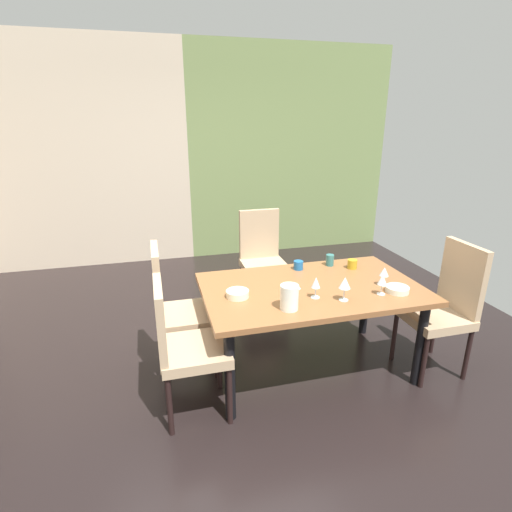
{
  "coord_description": "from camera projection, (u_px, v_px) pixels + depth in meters",
  "views": [
    {
      "loc": [
        -0.57,
        -2.7,
        1.91
      ],
      "look_at": [
        0.22,
        0.24,
        0.85
      ],
      "focal_mm": 28.0,
      "sensor_mm": 36.0,
      "label": 1
    }
  ],
  "objects": [
    {
      "name": "wine_glass_corner",
      "position": [
        382.0,
        280.0,
        2.82
      ],
      "size": [
        0.07,
        0.07,
        0.15
      ],
      "color": "silver",
      "rests_on": "dining_table"
    },
    {
      "name": "garden_window_panel",
      "position": [
        290.0,
        152.0,
        5.71
      ],
      "size": [
        2.91,
        0.1,
        2.86
      ],
      "primitive_type": "cube",
      "color": "#72864F",
      "rests_on": "ground_plane"
    },
    {
      "name": "chair_head_far",
      "position": [
        262.0,
        255.0,
        4.14
      ],
      "size": [
        0.44,
        0.45,
        1.01
      ],
      "rotation": [
        0.0,
        0.0,
        3.14
      ],
      "color": "tan",
      "rests_on": "ground_plane"
    },
    {
      "name": "wine_glass_north",
      "position": [
        345.0,
        283.0,
        2.72
      ],
      "size": [
        0.08,
        0.08,
        0.17
      ],
      "color": "silver",
      "rests_on": "dining_table"
    },
    {
      "name": "serving_bowl_left",
      "position": [
        397.0,
        289.0,
        2.88
      ],
      "size": [
        0.17,
        0.17,
        0.04
      ],
      "primitive_type": "cylinder",
      "color": "silver",
      "rests_on": "dining_table"
    },
    {
      "name": "serving_bowl_east",
      "position": [
        237.0,
        294.0,
        2.8
      ],
      "size": [
        0.16,
        0.16,
        0.05
      ],
      "primitive_type": "cylinder",
      "color": "silver",
      "rests_on": "dining_table"
    },
    {
      "name": "wine_glass_center",
      "position": [
        316.0,
        283.0,
        2.77
      ],
      "size": [
        0.06,
        0.06,
        0.15
      ],
      "color": "silver",
      "rests_on": "dining_table"
    },
    {
      "name": "dining_table",
      "position": [
        311.0,
        296.0,
        3.01
      ],
      "size": [
        1.62,
        0.99,
        0.71
      ],
      "color": "brown",
      "rests_on": "ground_plane"
    },
    {
      "name": "chair_left_far",
      "position": [
        175.0,
        305.0,
        3.03
      ],
      "size": [
        0.45,
        0.44,
        1.03
      ],
      "rotation": [
        0.0,
        0.0,
        -1.57
      ],
      "color": "tan",
      "rests_on": "ground_plane"
    },
    {
      "name": "back_panel_interior",
      "position": [
        74.0,
        157.0,
        5.01
      ],
      "size": [
        2.84,
        0.1,
        2.86
      ],
      "primitive_type": "cube",
      "color": "beige",
      "rests_on": "ground_plane"
    },
    {
      "name": "chair_right_near",
      "position": [
        446.0,
        303.0,
        3.05
      ],
      "size": [
        0.44,
        0.44,
        1.03
      ],
      "rotation": [
        0.0,
        0.0,
        1.57
      ],
      "color": "tan",
      "rests_on": "ground_plane"
    },
    {
      "name": "cup_south",
      "position": [
        352.0,
        264.0,
        3.33
      ],
      "size": [
        0.08,
        0.08,
        0.08
      ],
      "primitive_type": "cylinder",
      "color": "#B7921F",
      "rests_on": "dining_table"
    },
    {
      "name": "ground_plane",
      "position": [
        238.0,
        367.0,
        3.24
      ],
      "size": [
        5.75,
        5.8,
        0.02
      ],
      "primitive_type": "cube",
      "color": "black"
    },
    {
      "name": "chair_left_near",
      "position": [
        182.0,
        343.0,
        2.57
      ],
      "size": [
        0.45,
        0.44,
        0.95
      ],
      "rotation": [
        0.0,
        0.0,
        -1.57
      ],
      "color": "tan",
      "rests_on": "ground_plane"
    },
    {
      "name": "pitcher_front",
      "position": [
        289.0,
        297.0,
        2.61
      ],
      "size": [
        0.14,
        0.12,
        0.17
      ],
      "color": "white",
      "rests_on": "dining_table"
    },
    {
      "name": "cup_near_window",
      "position": [
        330.0,
        260.0,
        3.39
      ],
      "size": [
        0.07,
        0.07,
        0.1
      ],
      "primitive_type": "cylinder",
      "color": "#316C6C",
      "rests_on": "dining_table"
    },
    {
      "name": "wine_glass_right",
      "position": [
        384.0,
        272.0,
        2.97
      ],
      "size": [
        0.07,
        0.07,
        0.14
      ],
      "color": "silver",
      "rests_on": "dining_table"
    },
    {
      "name": "cup_rear",
      "position": [
        298.0,
        265.0,
        3.31
      ],
      "size": [
        0.08,
        0.08,
        0.07
      ],
      "primitive_type": "cylinder",
      "color": "#1D5D9D",
      "rests_on": "dining_table"
    }
  ]
}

